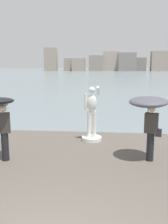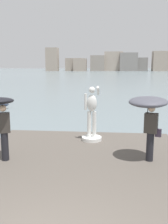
# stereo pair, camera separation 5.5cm
# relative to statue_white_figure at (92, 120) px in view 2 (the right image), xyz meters

# --- Properties ---
(ground_plane) EXTENTS (400.00, 400.00, 0.00)m
(ground_plane) POSITION_rel_statue_white_figure_xyz_m (-0.28, 33.49, -1.21)
(ground_plane) COLOR slate
(pier) EXTENTS (6.82, 10.74, 0.40)m
(pier) POSITION_rel_statue_white_figure_xyz_m (-0.28, -4.14, -1.01)
(pier) COLOR #564F47
(pier) RESTS_ON ground
(statue_white_figure) EXTENTS (0.77, 0.95, 2.12)m
(statue_white_figure) POSITION_rel_statue_white_figure_xyz_m (0.00, 0.00, 0.00)
(statue_white_figure) COLOR white
(statue_white_figure) RESTS_ON pier
(onlooker_left) EXTENTS (1.20, 1.20, 1.97)m
(onlooker_left) POSITION_rel_statue_white_figure_xyz_m (-2.59, -2.38, 0.69)
(onlooker_left) COLOR black
(onlooker_left) RESTS_ON pier
(onlooker_right) EXTENTS (1.48, 1.49, 1.99)m
(onlooker_right) POSITION_rel_statue_white_figure_xyz_m (1.83, -1.93, 0.79)
(onlooker_right) COLOR black
(onlooker_right) RESTS_ON pier
(distant_skyline) EXTENTS (65.50, 13.10, 12.26)m
(distant_skyline) POSITION_rel_statue_white_figure_xyz_m (1.30, 131.39, 3.45)
(distant_skyline) COLOR gray
(distant_skyline) RESTS_ON ground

